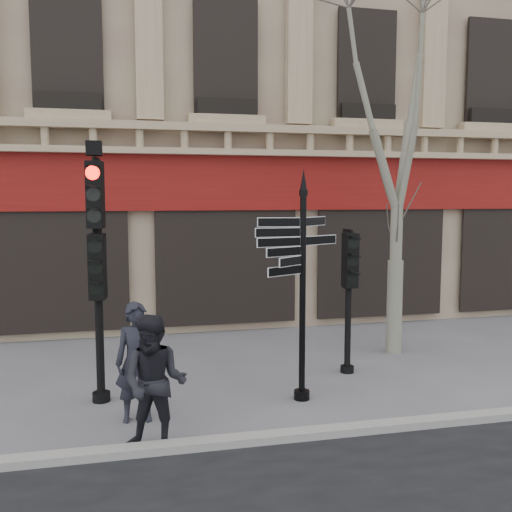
# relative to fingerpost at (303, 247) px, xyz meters

# --- Properties ---
(ground) EXTENTS (80.00, 80.00, 0.00)m
(ground) POSITION_rel_fingerpost_xyz_m (-0.38, -0.05, -2.49)
(ground) COLOR #5A5A5E
(ground) RESTS_ON ground
(kerb) EXTENTS (80.00, 0.25, 0.12)m
(kerb) POSITION_rel_fingerpost_xyz_m (-0.38, -1.45, -2.43)
(kerb) COLOR #97958F
(kerb) RESTS_ON ground
(building) EXTENTS (28.00, 15.52, 18.00)m
(building) POSITION_rel_fingerpost_xyz_m (-0.38, 12.43, 6.50)
(building) COLOR #987B65
(building) RESTS_ON ground
(fingerpost) EXTENTS (1.92, 1.92, 3.71)m
(fingerpost) POSITION_rel_fingerpost_xyz_m (0.00, 0.00, 0.00)
(fingerpost) COLOR black
(fingerpost) RESTS_ON ground
(traffic_signal_main) EXTENTS (0.49, 0.38, 4.12)m
(traffic_signal_main) POSITION_rel_fingerpost_xyz_m (-3.17, 0.63, 0.11)
(traffic_signal_main) COLOR black
(traffic_signal_main) RESTS_ON ground
(traffic_signal_secondary) EXTENTS (0.45, 0.33, 2.62)m
(traffic_signal_secondary) POSITION_rel_fingerpost_xyz_m (1.26, 1.16, -0.67)
(traffic_signal_secondary) COLOR black
(traffic_signal_secondary) RESTS_ON ground
(plane_tree) EXTENTS (2.85, 2.85, 7.56)m
(plane_tree) POSITION_rel_fingerpost_xyz_m (2.72, 2.22, 2.81)
(plane_tree) COLOR gray
(plane_tree) RESTS_ON ground
(pedestrian_a) EXTENTS (0.66, 0.44, 1.76)m
(pedestrian_a) POSITION_rel_fingerpost_xyz_m (-2.61, -0.30, -1.61)
(pedestrian_a) COLOR black
(pedestrian_a) RESTS_ON ground
(pedestrian_b) EXTENTS (1.04, 0.92, 1.78)m
(pedestrian_b) POSITION_rel_fingerpost_xyz_m (-2.41, -1.35, -1.60)
(pedestrian_b) COLOR black
(pedestrian_b) RESTS_ON ground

